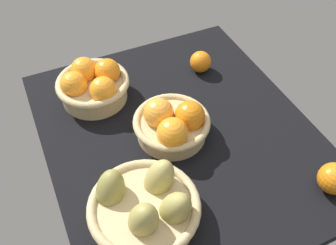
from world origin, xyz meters
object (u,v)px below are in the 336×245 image
loose_orange_front_gap (201,62)px  loose_orange_back_gap (334,179)px  basket_far_right (93,85)px  basket_far_left_pears (145,207)px  basket_center (172,124)px

loose_orange_front_gap → loose_orange_back_gap: loose_orange_back_gap is taller
basket_far_right → basket_far_left_pears: basket_far_left_pears is taller
loose_orange_back_gap → loose_orange_front_gap: bearing=8.7°
basket_center → loose_orange_front_gap: 29.69cm
basket_far_left_pears → loose_orange_front_gap: bearing=-40.6°
basket_center → basket_far_left_pears: basket_far_left_pears is taller
basket_far_right → basket_far_left_pears: bearing=178.7°
basket_far_right → loose_orange_front_gap: (-1.51, -34.90, -1.83)cm
loose_orange_front_gap → loose_orange_back_gap: 53.68cm
basket_far_right → loose_orange_front_gap: 34.98cm
basket_center → loose_orange_front_gap: (21.86, -20.04, -1.39)cm
basket_center → basket_far_right: bearing=32.4°
basket_center → basket_far_left_pears: size_ratio=0.82×
basket_far_left_pears → loose_orange_front_gap: size_ratio=3.73×
basket_center → loose_orange_back_gap: bearing=-137.9°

